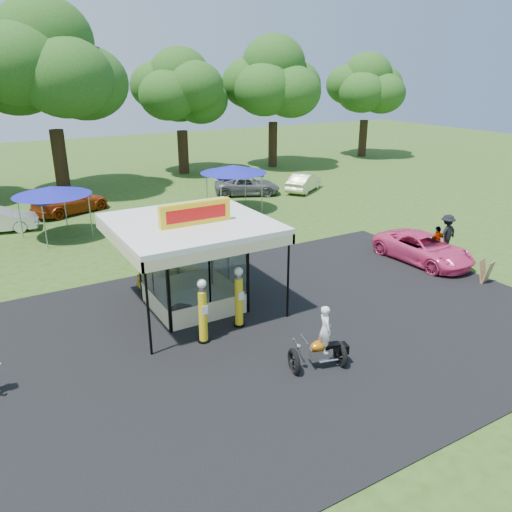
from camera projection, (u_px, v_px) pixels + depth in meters
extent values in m
plane|color=#2D4C17|center=(315.00, 352.00, 15.83)|extent=(120.00, 120.00, 0.00)
cube|color=black|center=(281.00, 326.00, 17.44)|extent=(20.00, 14.00, 0.04)
cube|color=white|center=(194.00, 306.00, 18.92)|extent=(3.00, 3.00, 0.06)
cube|color=white|center=(190.00, 223.00, 17.79)|extent=(5.40, 5.40, 0.18)
cube|color=yellow|center=(195.00, 213.00, 17.22)|extent=(2.60, 0.25, 0.80)
cube|color=red|center=(197.00, 214.00, 17.11)|extent=(2.21, 0.02, 0.45)
cylinder|color=black|center=(148.00, 309.00, 15.11)|extent=(0.08, 0.08, 3.20)
cylinder|color=black|center=(288.00, 277.00, 17.52)|extent=(0.08, 0.08, 3.20)
cylinder|color=black|center=(204.00, 341.00, 16.41)|extent=(0.42, 0.42, 0.10)
cylinder|color=yellow|center=(203.00, 316.00, 16.10)|extent=(0.29, 0.29, 1.72)
cylinder|color=silver|center=(202.00, 289.00, 15.77)|extent=(0.19, 0.19, 0.19)
sphere|color=white|center=(202.00, 284.00, 15.70)|extent=(0.31, 0.31, 0.31)
cube|color=white|center=(205.00, 310.00, 15.86)|extent=(0.21, 0.02, 0.29)
cylinder|color=black|center=(239.00, 325.00, 17.45)|extent=(0.41, 0.41, 0.09)
cylinder|color=yellow|center=(239.00, 302.00, 17.14)|extent=(0.28, 0.28, 1.69)
cylinder|color=silver|center=(239.00, 277.00, 16.81)|extent=(0.19, 0.19, 0.19)
sphere|color=white|center=(239.00, 271.00, 16.75)|extent=(0.30, 0.30, 0.30)
cube|color=white|center=(241.00, 296.00, 16.90)|extent=(0.21, 0.02, 0.28)
torus|color=black|center=(294.00, 362.00, 14.69)|extent=(0.36, 0.85, 0.83)
torus|color=black|center=(340.00, 355.00, 15.07)|extent=(0.36, 0.85, 0.83)
cube|color=silver|center=(319.00, 353.00, 14.84)|extent=(0.60, 0.41, 0.30)
ellipsoid|color=#C3680D|center=(320.00, 345.00, 14.74)|extent=(0.63, 0.36, 0.30)
cube|color=black|center=(330.00, 345.00, 14.85)|extent=(0.59, 0.39, 0.10)
cube|color=black|center=(342.00, 348.00, 15.00)|extent=(0.42, 0.41, 0.28)
cylinder|color=silver|center=(299.00, 351.00, 14.61)|extent=(0.44, 0.17, 0.88)
cylinder|color=silver|center=(304.00, 340.00, 14.52)|extent=(0.20, 0.59, 0.05)
sphere|color=silver|center=(299.00, 346.00, 14.55)|extent=(0.16, 0.16, 0.16)
imported|color=white|center=(325.00, 329.00, 14.60)|extent=(0.48, 0.62, 1.49)
torus|color=black|center=(186.00, 316.00, 17.29)|extent=(0.89, 0.49, 0.87)
torus|color=black|center=(180.00, 315.00, 17.36)|extent=(0.86, 0.46, 0.87)
cube|color=#593819|center=(488.00, 273.00, 20.78)|extent=(0.60, 0.37, 0.99)
cube|color=#593819|center=(483.00, 271.00, 20.98)|extent=(0.60, 0.37, 0.99)
imported|color=yellow|center=(172.00, 275.00, 20.55)|extent=(2.82, 1.13, 0.96)
imported|color=#F44281|center=(423.00, 248.00, 23.15)|extent=(2.42, 4.88, 1.33)
imported|color=black|center=(447.00, 233.00, 24.47)|extent=(1.22, 0.73, 1.86)
imported|color=gray|center=(437.00, 242.00, 23.68)|extent=(0.95, 0.48, 1.55)
imported|color=#8E310A|center=(71.00, 202.00, 31.18)|extent=(5.22, 3.58, 1.40)
imported|color=#605F62|center=(247.00, 186.00, 35.90)|extent=(5.16, 3.90, 1.30)
imported|color=beige|center=(304.00, 182.00, 36.98)|extent=(4.12, 3.41, 1.33)
cylinder|color=gray|center=(26.00, 215.00, 26.89)|extent=(0.06, 0.06, 2.22)
cylinder|color=gray|center=(76.00, 209.00, 28.10)|extent=(0.06, 0.06, 2.22)
cylinder|color=gray|center=(33.00, 227.00, 24.81)|extent=(0.06, 0.06, 2.22)
cylinder|color=gray|center=(86.00, 220.00, 26.02)|extent=(0.06, 0.06, 2.22)
cube|color=#181B9D|center=(53.00, 196.00, 26.05)|extent=(2.77, 2.77, 0.11)
cone|color=#181B9D|center=(52.00, 190.00, 25.95)|extent=(3.99, 3.99, 0.46)
cylinder|color=gray|center=(206.00, 191.00, 32.11)|extent=(0.06, 0.06, 2.32)
cylinder|color=gray|center=(242.00, 186.00, 33.38)|extent=(0.06, 0.06, 2.32)
cylinder|color=gray|center=(225.00, 200.00, 29.92)|extent=(0.06, 0.06, 2.32)
cylinder|color=gray|center=(263.00, 194.00, 31.20)|extent=(0.06, 0.06, 2.32)
cube|color=#181B9D|center=(234.00, 174.00, 31.23)|extent=(2.89, 2.89, 0.12)
cone|color=#181B9D|center=(234.00, 169.00, 31.12)|extent=(4.17, 4.17, 0.48)
cylinder|color=black|center=(60.00, 162.00, 35.79)|extent=(0.98, 0.98, 4.55)
ellipsoid|color=#194413|center=(48.00, 74.00, 33.73)|extent=(10.92, 10.92, 9.36)
cylinder|color=black|center=(183.00, 152.00, 43.12)|extent=(0.91, 0.91, 3.64)
ellipsoid|color=#194413|center=(180.00, 96.00, 41.51)|extent=(8.50, 8.50, 7.28)
cylinder|color=black|center=(273.00, 145.00, 46.14)|extent=(0.81, 0.81, 4.05)
ellipsoid|color=#194413|center=(273.00, 86.00, 44.34)|extent=(9.45, 9.45, 8.10)
cylinder|color=black|center=(363.00, 138.00, 51.92)|extent=(0.83, 0.83, 3.68)
ellipsoid|color=#194413|center=(366.00, 92.00, 50.32)|extent=(8.32, 8.32, 7.13)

